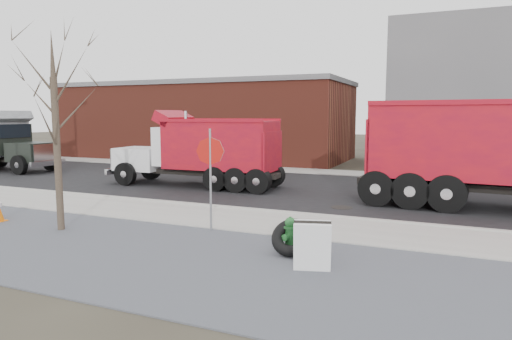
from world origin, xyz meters
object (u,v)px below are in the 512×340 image
at_px(dump_truck_red_a, 504,150).
at_px(dump_truck_red_b, 202,149).
at_px(fire_hydrant, 290,237).
at_px(truck_tire, 292,237).
at_px(sandwich_board, 312,246).
at_px(stop_sign, 210,162).

distance_m(dump_truck_red_a, dump_truck_red_b, 11.21).
xyz_separation_m(fire_hydrant, truck_tire, (0.09, -0.13, 0.03)).
bearing_deg(dump_truck_red_a, truck_tire, -119.04).
distance_m(fire_hydrant, sandwich_board, 1.27).
bearing_deg(truck_tire, dump_truck_red_b, 130.85).
bearing_deg(stop_sign, sandwich_board, -25.85).
height_order(fire_hydrant, dump_truck_red_a, dump_truck_red_a).
bearing_deg(fire_hydrant, dump_truck_red_a, 71.88).
bearing_deg(dump_truck_red_b, truck_tire, 128.73).
height_order(truck_tire, sandwich_board, sandwich_board).
relative_size(stop_sign, dump_truck_red_a, 0.28).
xyz_separation_m(truck_tire, stop_sign, (-2.63, 1.16, 1.43)).
height_order(fire_hydrant, stop_sign, stop_sign).
relative_size(truck_tire, dump_truck_red_b, 0.12).
relative_size(sandwich_board, dump_truck_red_a, 0.10).
height_order(fire_hydrant, sandwich_board, sandwich_board).
bearing_deg(fire_hydrant, dump_truck_red_b, 147.16).
xyz_separation_m(stop_sign, dump_truck_red_a, (7.26, 5.87, 0.12)).
bearing_deg(stop_sign, truck_tire, -18.39).
bearing_deg(fire_hydrant, truck_tire, -37.66).
distance_m(truck_tire, dump_truck_red_a, 8.56).
bearing_deg(fire_hydrant, stop_sign, 174.07).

